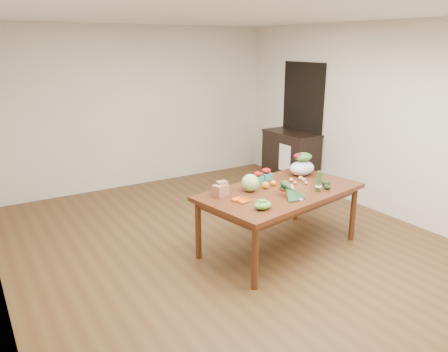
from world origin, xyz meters
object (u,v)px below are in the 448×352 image
dining_table (279,220)px  kale_bunch (294,192)px  asparagus_bundle (319,181)px  salad_bag (302,165)px  paper_bag (221,189)px  cabbage (250,183)px  mandarin_cluster (287,186)px  cabinet (290,159)px

dining_table → kale_bunch: size_ratio=4.79×
kale_bunch → asparagus_bundle: size_ratio=1.60×
dining_table → kale_bunch: 0.55m
salad_bag → paper_bag: bearing=-174.1°
cabbage → salad_bag: size_ratio=0.59×
mandarin_cluster → kale_bunch: bearing=-116.3°
cabbage → salad_bag: bearing=10.8°
cabbage → kale_bunch: (0.27, -0.46, -0.02)m
mandarin_cluster → cabinet: bearing=48.9°
cabbage → kale_bunch: 0.53m
paper_bag → mandarin_cluster: (0.78, -0.23, -0.03)m
cabinet → kale_bunch: cabinet is taller
paper_bag → mandarin_cluster: paper_bag is taller
dining_table → cabbage: size_ratio=9.40×
cabinet → kale_bunch: 2.88m
paper_bag → asparagus_bundle: (1.04, -0.47, 0.05)m
cabinet → asparagus_bundle: asparagus_bundle is taller
paper_bag → kale_bunch: (0.64, -0.50, 0.00)m
paper_bag → kale_bunch: 0.82m
mandarin_cluster → paper_bag: bearing=163.8°
cabbage → mandarin_cluster: (0.40, -0.18, -0.06)m
cabbage → kale_bunch: bearing=-59.6°
dining_table → paper_bag: size_ratio=8.58×
paper_bag → salad_bag: salad_bag is taller
asparagus_bundle → salad_bag: size_ratio=0.72×
asparagus_bundle → paper_bag: bearing=145.7°
mandarin_cluster → asparagus_bundle: bearing=-42.6°
cabbage → dining_table: bearing=-24.2°
dining_table → asparagus_bundle: (0.34, -0.27, 0.50)m
dining_table → mandarin_cluster: size_ratio=10.64×
cabinet → cabbage: 2.75m
salad_bag → asparagus_bundle: bearing=-114.8°
dining_table → paper_bag: paper_bag is taller
salad_bag → dining_table: bearing=-151.9°
cabinet → asparagus_bundle: 2.62m
dining_table → cabinet: bearing=37.0°
cabbage → salad_bag: 0.96m
dining_table → cabbage: cabbage is taller
mandarin_cluster → asparagus_bundle: 0.36m
kale_bunch → asparagus_bundle: (0.40, 0.04, 0.05)m
kale_bunch → asparagus_bundle: asparagus_bundle is taller
paper_bag → salad_bag: 1.33m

